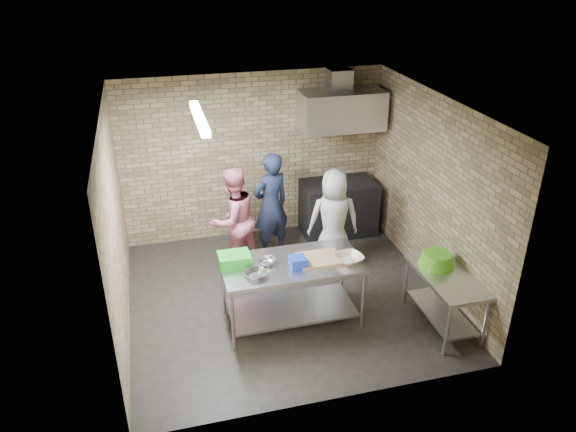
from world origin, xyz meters
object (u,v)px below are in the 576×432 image
object	(u,v)px
green_basin	(437,259)
bottle_green	(364,110)
bottle_red	(340,111)
green_crate	(234,260)
blue_tub	(298,262)
woman_pink	(233,220)
man_navy	(271,205)
stove	(338,208)
side_counter	(443,300)
woman_white	(334,220)
prep_table	(292,292)

from	to	relation	value
green_basin	bottle_green	distance (m)	2.98
green_basin	bottle_red	xyz separation A→B (m)	(-0.38, 2.74, 1.19)
green_crate	bottle_green	size ratio (longest dim) A/B	2.59
bottle_green	blue_tub	bearing A→B (deg)	-125.42
green_crate	woman_pink	xyz separation A→B (m)	(0.21, 1.36, -0.15)
green_crate	man_navy	bearing A→B (deg)	62.74
stove	green_crate	distance (m)	2.98
side_counter	bottle_red	size ratio (longest dim) A/B	6.67
side_counter	green_basin	bearing A→B (deg)	94.57
bottle_red	green_crate	bearing A→B (deg)	-132.96
blue_tub	green_basin	bearing A→B (deg)	-7.05
side_counter	green_basin	size ratio (longest dim) A/B	2.61
stove	bottle_green	distance (m)	1.65
green_crate	green_basin	bearing A→B (deg)	-9.88
woman_white	woman_pink	bearing A→B (deg)	-1.50
woman_white	blue_tub	bearing A→B (deg)	64.99
blue_tub	bottle_red	xyz separation A→B (m)	(1.39, 2.52, 1.09)
man_navy	woman_white	world-z (taller)	man_navy
green_basin	man_navy	size ratio (longest dim) A/B	0.27
green_crate	prep_table	bearing A→B (deg)	-9.73
side_counter	woman_white	size ratio (longest dim) A/B	0.78
woman_white	stove	bearing A→B (deg)	-103.33
prep_table	green_crate	size ratio (longest dim) A/B	4.50
stove	green_basin	xyz separation A→B (m)	(0.43, -2.50, 0.38)
green_basin	bottle_green	world-z (taller)	bottle_green
bottle_red	woman_pink	world-z (taller)	bottle_red
side_counter	blue_tub	xyz separation A→B (m)	(-1.79, 0.47, 0.56)
stove	man_navy	world-z (taller)	man_navy
man_navy	stove	bearing A→B (deg)	179.44
man_navy	blue_tub	bearing A→B (deg)	67.46
stove	woman_pink	size ratio (longest dim) A/B	0.75
side_counter	woman_pink	size ratio (longest dim) A/B	0.75
green_basin	woman_white	size ratio (longest dim) A/B	0.30
blue_tub	green_basin	size ratio (longest dim) A/B	0.42
blue_tub	woman_pink	xyz separation A→B (m)	(-0.54, 1.58, -0.13)
green_basin	bottle_green	size ratio (longest dim) A/B	3.07
side_counter	bottle_green	xyz separation A→B (m)	(0.00, 2.99, 1.64)
woman_pink	stove	bearing A→B (deg)	170.97
woman_pink	side_counter	bearing A→B (deg)	109.28
blue_tub	bottle_red	distance (m)	3.08
stove	bottle_red	bearing A→B (deg)	78.23
bottle_green	green_crate	bearing A→B (deg)	-137.86
prep_table	woman_pink	bearing A→B (deg)	108.35
prep_table	man_navy	size ratio (longest dim) A/B	1.04
green_crate	bottle_green	xyz separation A→B (m)	(2.54, 2.30, 1.06)
green_basin	woman_white	world-z (taller)	woman_white
stove	man_navy	bearing A→B (deg)	-160.65
man_navy	woman_white	bearing A→B (deg)	125.78
side_counter	man_navy	distance (m)	2.91
prep_table	woman_pink	distance (m)	1.60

